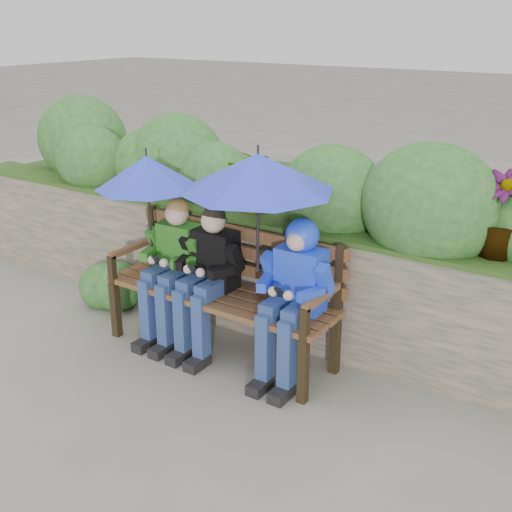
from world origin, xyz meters
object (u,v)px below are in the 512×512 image
Objects in this scene: boy_middle at (208,272)px; boy_right at (294,287)px; park_bench at (225,283)px; umbrella_right at (258,173)px; umbrella_left at (147,172)px; boy_left at (172,263)px.

boy_right is (0.78, 0.01, 0.05)m from boy_middle.
boy_right is at bearing -7.31° from park_bench.
park_bench is at bearing 45.68° from boy_middle.
umbrella_right reaches higher than boy_middle.
boy_right is at bearing 0.86° from boy_middle.
park_bench is 1.61× the size of boy_middle.
boy_right is at bearing 0.52° from umbrella_left.
boy_middle reaches higher than boy_left.
umbrella_left is (-0.69, -0.10, 0.84)m from park_bench.
park_bench is at bearing 8.34° from umbrella_left.
boy_right is (0.69, -0.09, 0.16)m from park_bench.
umbrella_left reaches higher than boy_right.
boy_left is 1.41× the size of umbrella_left.
umbrella_left is (-0.22, -0.00, 0.74)m from boy_left.
umbrella_left is at bearing -179.64° from boy_left.
umbrella_right reaches higher than park_bench.
umbrella_left is at bearing -179.48° from boy_right.
park_bench is 1.09m from umbrella_left.
park_bench is 1.02m from umbrella_right.
park_bench is at bearing 11.93° from boy_left.
boy_middle is at bearing -179.14° from boy_right.
umbrella_left is 0.76× the size of umbrella_right.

